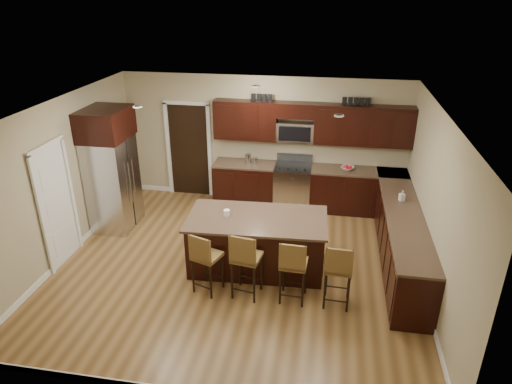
% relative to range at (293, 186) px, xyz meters
% --- Properties ---
extents(floor, '(6.00, 6.00, 0.00)m').
position_rel_range_xyz_m(floor, '(-0.68, -2.45, -0.47)').
color(floor, brown).
rests_on(floor, ground).
extents(ceiling, '(6.00, 6.00, 0.00)m').
position_rel_range_xyz_m(ceiling, '(-0.68, -2.45, 2.23)').
color(ceiling, silver).
rests_on(ceiling, wall_back).
extents(wall_back, '(6.00, 0.00, 6.00)m').
position_rel_range_xyz_m(wall_back, '(-0.68, 0.30, 0.88)').
color(wall_back, tan).
rests_on(wall_back, floor).
extents(wall_left, '(0.00, 5.50, 5.50)m').
position_rel_range_xyz_m(wall_left, '(-3.68, -2.45, 0.88)').
color(wall_left, tan).
rests_on(wall_left, floor).
extents(wall_right, '(0.00, 5.50, 5.50)m').
position_rel_range_xyz_m(wall_right, '(2.32, -2.45, 0.88)').
color(wall_right, tan).
rests_on(wall_right, floor).
extents(base_cabinets, '(4.02, 3.96, 0.92)m').
position_rel_range_xyz_m(base_cabinets, '(1.22, -1.01, -0.01)').
color(base_cabinets, black).
rests_on(base_cabinets, floor).
extents(upper_cabinets, '(4.00, 0.33, 0.80)m').
position_rel_range_xyz_m(upper_cabinets, '(0.36, 0.13, 1.37)').
color(upper_cabinets, black).
rests_on(upper_cabinets, wall_back).
extents(range, '(0.76, 0.64, 1.11)m').
position_rel_range_xyz_m(range, '(0.00, 0.00, 0.00)').
color(range, silver).
rests_on(range, floor).
extents(microwave, '(0.76, 0.31, 0.40)m').
position_rel_range_xyz_m(microwave, '(0.00, 0.15, 1.15)').
color(microwave, silver).
rests_on(microwave, upper_cabinets).
extents(doorway, '(0.85, 0.03, 2.06)m').
position_rel_range_xyz_m(doorway, '(-2.33, 0.28, 0.56)').
color(doorway, black).
rests_on(doorway, floor).
extents(pantry_door, '(0.03, 0.80, 2.04)m').
position_rel_range_xyz_m(pantry_door, '(-3.66, -2.75, 0.55)').
color(pantry_door, white).
rests_on(pantry_door, floor).
extents(letter_decor, '(2.20, 0.03, 0.15)m').
position_rel_range_xyz_m(letter_decor, '(0.22, 0.13, 1.82)').
color(letter_decor, black).
rests_on(letter_decor, upper_cabinets).
extents(island, '(2.31, 1.29, 0.92)m').
position_rel_range_xyz_m(island, '(-0.36, -2.40, -0.04)').
color(island, black).
rests_on(island, floor).
extents(stool_left, '(0.49, 0.49, 1.02)m').
position_rel_range_xyz_m(stool_left, '(-1.01, -3.23, 0.17)').
color(stool_left, olive).
rests_on(stool_left, floor).
extents(stool_mid, '(0.47, 0.47, 1.10)m').
position_rel_range_xyz_m(stool_mid, '(-0.39, -3.24, 0.21)').
color(stool_mid, olive).
rests_on(stool_mid, floor).
extents(stool_right, '(0.41, 0.41, 1.05)m').
position_rel_range_xyz_m(stool_right, '(0.32, -3.24, 0.18)').
color(stool_right, olive).
rests_on(stool_right, floor).
extents(refrigerator, '(0.79, 0.96, 2.35)m').
position_rel_range_xyz_m(refrigerator, '(-3.30, -1.45, 0.73)').
color(refrigerator, silver).
rests_on(refrigerator, floor).
extents(floor_mat, '(1.06, 0.81, 0.01)m').
position_rel_range_xyz_m(floor_mat, '(-0.86, -0.63, -0.47)').
color(floor_mat, brown).
rests_on(floor_mat, floor).
extents(fruit_bowl, '(0.33, 0.33, 0.06)m').
position_rel_range_xyz_m(fruit_bowl, '(1.10, -0.00, 0.48)').
color(fruit_bowl, silver).
rests_on(fruit_bowl, base_cabinets).
extents(soap_bottle, '(0.11, 0.11, 0.19)m').
position_rel_range_xyz_m(soap_bottle, '(2.02, -1.33, 0.54)').
color(soap_bottle, '#B2B2B2').
rests_on(soap_bottle, base_cabinets).
extents(canister_tall, '(0.12, 0.12, 0.21)m').
position_rel_range_xyz_m(canister_tall, '(-0.96, -0.00, 0.55)').
color(canister_tall, silver).
rests_on(canister_tall, base_cabinets).
extents(canister_short, '(0.11, 0.11, 0.14)m').
position_rel_range_xyz_m(canister_short, '(-0.81, -0.00, 0.52)').
color(canister_short, silver).
rests_on(canister_short, base_cabinets).
extents(island_jar, '(0.10, 0.10, 0.10)m').
position_rel_range_xyz_m(island_jar, '(-0.86, -2.40, 0.50)').
color(island_jar, white).
rests_on(island_jar, island).
extents(stool_extra, '(0.41, 0.41, 1.05)m').
position_rel_range_xyz_m(stool_extra, '(0.97, -3.24, 0.18)').
color(stool_extra, olive).
rests_on(stool_extra, floor).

